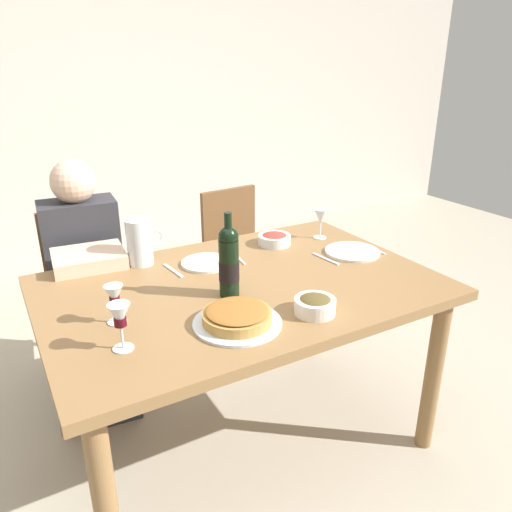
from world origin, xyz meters
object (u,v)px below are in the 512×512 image
(dinner_plate_right_setting, at_px, (352,252))
(water_pitcher, at_px, (140,245))
(wine_glass_left_diner, at_px, (120,318))
(dinner_plate_left_setting, at_px, (206,263))
(baked_tart, at_px, (237,317))
(olive_bowl, at_px, (315,304))
(wine_bottle, at_px, (229,261))
(chair_left, at_px, (85,285))
(salad_bowl, at_px, (274,239))
(wine_glass_right_diner, at_px, (321,218))
(dining_table, at_px, (242,304))
(chair_right, at_px, (239,254))
(wine_glass_centre, at_px, (114,297))
(diner_left, at_px, (89,281))

(dinner_plate_right_setting, bearing_deg, water_pitcher, 158.05)
(water_pitcher, distance_m, dinner_plate_right_setting, 0.93)
(wine_glass_left_diner, height_order, dinner_plate_left_setting, wine_glass_left_diner)
(baked_tart, bearing_deg, olive_bowl, -13.08)
(wine_bottle, height_order, water_pitcher, wine_bottle)
(water_pitcher, distance_m, dinner_plate_left_setting, 0.29)
(baked_tart, distance_m, wine_glass_left_diner, 0.38)
(dinner_plate_left_setting, bearing_deg, chair_left, 122.49)
(salad_bowl, xyz_separation_m, wine_glass_right_diner, (0.24, -0.03, 0.07))
(dining_table, relative_size, wine_bottle, 4.72)
(wine_glass_right_diner, height_order, chair_right, wine_glass_right_diner)
(olive_bowl, height_order, wine_glass_left_diner, wine_glass_left_diner)
(olive_bowl, distance_m, wine_glass_right_diner, 0.78)
(dinner_plate_left_setting, relative_size, chair_right, 0.25)
(dinner_plate_right_setting, xyz_separation_m, chair_right, (-0.14, 0.83, -0.27))
(chair_left, bearing_deg, wine_glass_right_diner, 154.22)
(chair_right, bearing_deg, olive_bowl, 68.75)
(wine_glass_left_diner, bearing_deg, dinner_plate_right_setting, 13.74)
(dinner_plate_left_setting, bearing_deg, dining_table, -80.85)
(baked_tart, distance_m, salad_bowl, 0.77)
(wine_bottle, relative_size, wine_glass_centre, 2.36)
(dining_table, bearing_deg, wine_bottle, -141.75)
(dinner_plate_right_setting, bearing_deg, chair_left, 140.72)
(wine_bottle, bearing_deg, wine_glass_centre, 179.78)
(chair_right, bearing_deg, wine_glass_left_diner, 43.04)
(chair_left, bearing_deg, chair_right, -175.81)
(baked_tart, xyz_separation_m, wine_glass_left_diner, (-0.37, 0.04, 0.08))
(water_pitcher, distance_m, chair_left, 0.63)
(wine_glass_right_diner, xyz_separation_m, chair_left, (-1.02, 0.60, -0.36))
(water_pitcher, relative_size, chair_right, 0.23)
(water_pitcher, bearing_deg, dinner_plate_left_setting, -30.66)
(dinner_plate_left_setting, xyz_separation_m, chair_right, (0.48, 0.62, -0.27))
(dinner_plate_left_setting, bearing_deg, diner_left, 136.52)
(chair_left, bearing_deg, diner_left, 90.82)
(wine_bottle, relative_size, baked_tart, 1.08)
(baked_tart, distance_m, chair_right, 1.33)
(dining_table, height_order, baked_tart, baked_tart)
(wine_bottle, height_order, wine_glass_right_diner, wine_bottle)
(wine_glass_left_diner, distance_m, chair_left, 1.18)
(wine_bottle, bearing_deg, wine_glass_left_diner, -159.29)
(salad_bowl, distance_m, diner_left, 0.88)
(wine_glass_right_diner, relative_size, diner_left, 0.12)
(dining_table, distance_m, dinner_plate_right_setting, 0.59)
(dining_table, xyz_separation_m, olive_bowl, (0.10, -0.34, 0.13))
(salad_bowl, bearing_deg, water_pitcher, 172.72)
(wine_glass_centre, distance_m, diner_left, 0.75)
(baked_tart, height_order, salad_bowl, baked_tart)
(baked_tart, relative_size, chair_left, 0.34)
(wine_bottle, xyz_separation_m, water_pitcher, (-0.19, 0.45, -0.05))
(water_pitcher, distance_m, olive_bowl, 0.82)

